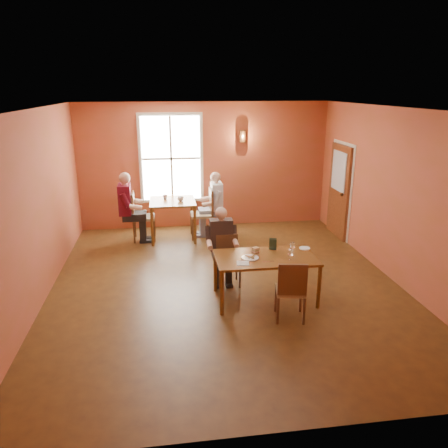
{
  "coord_description": "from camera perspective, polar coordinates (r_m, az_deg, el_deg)",
  "views": [
    {
      "loc": [
        -1.02,
        -6.94,
        3.32
      ],
      "look_at": [
        0.0,
        0.2,
        1.05
      ],
      "focal_mm": 35.0,
      "sensor_mm": 36.0,
      "label": 1
    }
  ],
  "objects": [
    {
      "name": "ground",
      "position": [
        7.76,
        0.21,
        -7.86
      ],
      "size": [
        6.0,
        7.0,
        0.01
      ],
      "primitive_type": "cube",
      "color": "brown",
      "rests_on": "ground"
    },
    {
      "name": "wall_back",
      "position": [
        10.64,
        -2.54,
        7.61
      ],
      "size": [
        6.0,
        0.04,
        3.0
      ],
      "primitive_type": "cube",
      "color": "brown",
      "rests_on": "ground"
    },
    {
      "name": "wall_front",
      "position": [
        4.02,
        7.59,
        -9.6
      ],
      "size": [
        6.0,
        0.04,
        3.0
      ],
      "primitive_type": "cube",
      "color": "brown",
      "rests_on": "ground"
    },
    {
      "name": "wall_left",
      "position": [
        7.44,
        -23.3,
        1.87
      ],
      "size": [
        0.04,
        7.0,
        3.0
      ],
      "primitive_type": "cube",
      "color": "brown",
      "rests_on": "ground"
    },
    {
      "name": "wall_right",
      "position": [
        8.22,
        21.43,
        3.47
      ],
      "size": [
        0.04,
        7.0,
        3.0
      ],
      "primitive_type": "cube",
      "color": "brown",
      "rests_on": "ground"
    },
    {
      "name": "ceiling",
      "position": [
        7.02,
        0.24,
        14.86
      ],
      "size": [
        6.0,
        7.0,
        0.04
      ],
      "primitive_type": "cube",
      "color": "white",
      "rests_on": "wall_back"
    },
    {
      "name": "window",
      "position": [
        10.52,
        -6.91,
        8.49
      ],
      "size": [
        1.36,
        0.1,
        1.96
      ],
      "primitive_type": "cube",
      "color": "white",
      "rests_on": "wall_back"
    },
    {
      "name": "door",
      "position": [
        10.3,
        14.73,
        4.17
      ],
      "size": [
        0.12,
        1.04,
        2.1
      ],
      "primitive_type": "cube",
      "color": "maroon",
      "rests_on": "ground"
    },
    {
      "name": "wall_sconce",
      "position": [
        10.57,
        2.42,
        11.38
      ],
      "size": [
        0.16,
        0.16,
        0.28
      ],
      "primitive_type": "cylinder",
      "color": "brown",
      "rests_on": "wall_back"
    },
    {
      "name": "main_table",
      "position": [
        7.12,
        5.38,
        -7.05
      ],
      "size": [
        1.6,
        0.9,
        0.75
      ],
      "primitive_type": null,
      "color": "#5F3214",
      "rests_on": "ground"
    },
    {
      "name": "chair_diner_main",
      "position": [
        7.59,
        0.57,
        -4.88
      ],
      "size": [
        0.38,
        0.38,
        0.87
      ],
      "primitive_type": null,
      "rotation": [
        0.0,
        0.0,
        3.14
      ],
      "color": "#41220C",
      "rests_on": "ground"
    },
    {
      "name": "diner_main",
      "position": [
        7.48,
        0.61,
        -3.46
      ],
      "size": [
        0.52,
        0.52,
        1.29
      ],
      "primitive_type": null,
      "rotation": [
        0.0,
        0.0,
        3.14
      ],
      "color": "#452B22",
      "rests_on": "ground"
    },
    {
      "name": "chair_empty",
      "position": [
        6.58,
        8.65,
        -8.4
      ],
      "size": [
        0.48,
        0.48,
        0.95
      ],
      "primitive_type": null,
      "rotation": [
        0.0,
        0.0,
        -0.17
      ],
      "color": "#552E1B",
      "rests_on": "ground"
    },
    {
      "name": "plate_food",
      "position": [
        6.87,
        3.43,
        -4.36
      ],
      "size": [
        0.35,
        0.35,
        0.04
      ],
      "primitive_type": "cylinder",
      "rotation": [
        0.0,
        0.0,
        0.32
      ],
      "color": "silver",
      "rests_on": "main_table"
    },
    {
      "name": "sandwich",
      "position": [
        7.0,
        4.13,
        -3.65
      ],
      "size": [
        0.12,
        0.12,
        0.11
      ],
      "primitive_type": "cube",
      "rotation": [
        0.0,
        0.0,
        0.44
      ],
      "color": "tan",
      "rests_on": "main_table"
    },
    {
      "name": "goblet_a",
      "position": [
        7.15,
        8.95,
        -3.01
      ],
      "size": [
        0.08,
        0.08,
        0.19
      ],
      "primitive_type": null,
      "rotation": [
        0.0,
        0.0,
        -0.05
      ],
      "color": "white",
      "rests_on": "main_table"
    },
    {
      "name": "goblet_c",
      "position": [
        6.85,
        8.67,
        -3.92
      ],
      "size": [
        0.1,
        0.1,
        0.19
      ],
      "primitive_type": null,
      "rotation": [
        0.0,
        0.0,
        0.34
      ],
      "color": "silver",
      "rests_on": "main_table"
    },
    {
      "name": "menu_stand",
      "position": [
        7.24,
        6.4,
        -2.62
      ],
      "size": [
        0.13,
        0.09,
        0.2
      ],
      "primitive_type": "cube",
      "rotation": [
        0.0,
        0.0,
        -0.34
      ],
      "color": "#233929",
      "rests_on": "main_table"
    },
    {
      "name": "knife",
      "position": [
        6.77,
        5.77,
        -4.91
      ],
      "size": [
        0.19,
        0.02,
        0.0
      ],
      "primitive_type": "cube",
      "rotation": [
        0.0,
        0.0,
        0.03
      ],
      "color": "white",
      "rests_on": "main_table"
    },
    {
      "name": "napkin",
      "position": [
        6.68,
        2.48,
        -5.14
      ],
      "size": [
        0.21,
        0.21,
        0.01
      ],
      "primitive_type": "cube",
      "rotation": [
        0.0,
        0.0,
        -0.15
      ],
      "color": "white",
      "rests_on": "main_table"
    },
    {
      "name": "side_plate",
      "position": [
        7.4,
        10.49,
        -3.12
      ],
      "size": [
        0.23,
        0.23,
        0.01
      ],
      "primitive_type": "cylinder",
      "rotation": [
        0.0,
        0.0,
        0.35
      ],
      "color": "white",
      "rests_on": "main_table"
    },
    {
      "name": "second_table",
      "position": [
        9.97,
        -6.67,
        0.58
      ],
      "size": [
        1.0,
        1.0,
        0.89
      ],
      "primitive_type": null,
      "color": "brown",
      "rests_on": "ground"
    },
    {
      "name": "chair_diner_white",
      "position": [
        9.97,
        -2.95,
        1.39
      ],
      "size": [
        0.5,
        0.5,
        1.13
      ],
      "primitive_type": null,
      "rotation": [
        0.0,
        0.0,
        1.57
      ],
      "color": "#522511",
      "rests_on": "ground"
    },
    {
      "name": "diner_white",
      "position": [
        9.93,
        -2.8,
        2.27
      ],
      "size": [
        0.58,
        0.58,
        1.44
      ],
      "primitive_type": null,
      "rotation": [
        0.0,
        0.0,
        1.57
      ],
      "color": "white",
      "rests_on": "ground"
    },
    {
      "name": "chair_diner_maroon",
      "position": [
        9.95,
        -10.43,
        1.01
      ],
      "size": [
        0.49,
        0.49,
        1.1
      ],
      "primitive_type": null,
      "rotation": [
        0.0,
        0.0,
        -1.57
      ],
      "color": "#3E2310",
      "rests_on": "ground"
    },
    {
      "name": "diner_maroon",
      "position": [
        9.89,
        -10.67,
        2.17
      ],
      "size": [
        0.61,
        0.61,
        1.52
      ],
      "primitive_type": null,
      "rotation": [
        0.0,
        0.0,
        -1.57
      ],
      "color": "#590F18",
      "rests_on": "ground"
    },
    {
      "name": "cup_a",
      "position": [
        9.77,
        -5.7,
        3.28
      ],
      "size": [
        0.15,
        0.15,
        0.1
      ],
      "primitive_type": "imported",
      "rotation": [
        0.0,
        0.0,
        0.14
      ],
      "color": "silver",
      "rests_on": "second_table"
    },
    {
      "name": "cup_b",
      "position": [
        9.99,
        -7.7,
        3.51
      ],
      "size": [
        0.14,
        0.14,
        0.1
      ],
      "primitive_type": "imported",
      "rotation": [
        0.0,
        0.0,
        0.38
      ],
      "color": "white",
      "rests_on": "second_table"
    }
  ]
}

